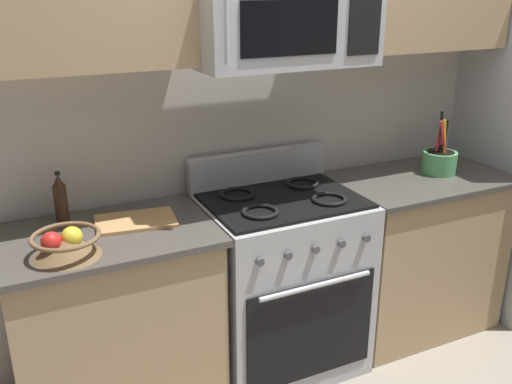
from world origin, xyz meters
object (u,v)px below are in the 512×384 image
object	(u,v)px
range_oven	(281,281)
microwave	(283,24)
utensil_crock	(439,160)
fruit_basket	(66,243)
cutting_board	(136,221)
bottle_soy	(61,200)

from	to	relation	value
range_oven	microwave	bearing A→B (deg)	90.00
microwave	utensil_crock	xyz separation A→B (m)	(0.98, -0.01, -0.75)
utensil_crock	fruit_basket	size ratio (longest dim) A/B	1.29
microwave	fruit_basket	distance (m)	1.29
fruit_basket	cutting_board	distance (m)	0.38
microwave	fruit_basket	bearing A→B (deg)	-169.82
range_oven	utensil_crock	bearing A→B (deg)	0.68
range_oven	utensil_crock	distance (m)	1.10
utensil_crock	cutting_board	size ratio (longest dim) A/B	0.99
utensil_crock	microwave	bearing A→B (deg)	179.15
range_oven	bottle_soy	bearing A→B (deg)	169.36
microwave	utensil_crock	bearing A→B (deg)	-0.85
range_oven	cutting_board	world-z (taller)	range_oven
range_oven	microwave	size ratio (longest dim) A/B	1.36
microwave	bottle_soy	distance (m)	1.23
utensil_crock	bottle_soy	size ratio (longest dim) A/B	1.45
range_oven	microwave	distance (m)	1.25
fruit_basket	bottle_soy	size ratio (longest dim) A/B	1.13
microwave	cutting_board	bearing A→B (deg)	178.24
utensil_crock	fruit_basket	bearing A→B (deg)	-175.18
utensil_crock	bottle_soy	world-z (taller)	utensil_crock
fruit_basket	cutting_board	bearing A→B (deg)	32.86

